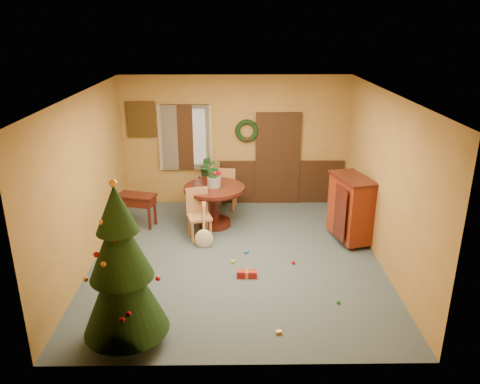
{
  "coord_description": "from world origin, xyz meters",
  "views": [
    {
      "loc": [
        -0.03,
        -7.41,
        3.98
      ],
      "look_at": [
        0.07,
        0.4,
        1.11
      ],
      "focal_mm": 35.0,
      "sensor_mm": 36.0,
      "label": 1
    }
  ],
  "objects_px": {
    "dining_table": "(214,199)",
    "christmas_tree": "(122,270)",
    "writing_desk": "(137,202)",
    "sideboard": "(350,207)",
    "chair_near": "(199,212)"
  },
  "relations": [
    {
      "from": "sideboard",
      "to": "dining_table",
      "type": "bearing_deg",
      "value": 164.07
    },
    {
      "from": "chair_near",
      "to": "sideboard",
      "type": "distance_m",
      "value": 2.88
    },
    {
      "from": "christmas_tree",
      "to": "sideboard",
      "type": "relative_size",
      "value": 1.76
    },
    {
      "from": "dining_table",
      "to": "christmas_tree",
      "type": "bearing_deg",
      "value": -105.07
    },
    {
      "from": "christmas_tree",
      "to": "sideboard",
      "type": "distance_m",
      "value": 4.67
    },
    {
      "from": "writing_desk",
      "to": "sideboard",
      "type": "xyz_separation_m",
      "value": [
        4.16,
        -0.75,
        0.18
      ]
    },
    {
      "from": "christmas_tree",
      "to": "writing_desk",
      "type": "relative_size",
      "value": 2.69
    },
    {
      "from": "christmas_tree",
      "to": "writing_desk",
      "type": "height_order",
      "value": "christmas_tree"
    },
    {
      "from": "christmas_tree",
      "to": "writing_desk",
      "type": "xyz_separation_m",
      "value": [
        -0.58,
        3.72,
        -0.56
      ]
    },
    {
      "from": "chair_near",
      "to": "writing_desk",
      "type": "relative_size",
      "value": 1.17
    },
    {
      "from": "dining_table",
      "to": "sideboard",
      "type": "distance_m",
      "value": 2.69
    },
    {
      "from": "chair_near",
      "to": "writing_desk",
      "type": "height_order",
      "value": "chair_near"
    },
    {
      "from": "dining_table",
      "to": "christmas_tree",
      "type": "distance_m",
      "value": 3.87
    },
    {
      "from": "dining_table",
      "to": "sideboard",
      "type": "bearing_deg",
      "value": -15.93
    },
    {
      "from": "dining_table",
      "to": "sideboard",
      "type": "relative_size",
      "value": 0.96
    }
  ]
}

